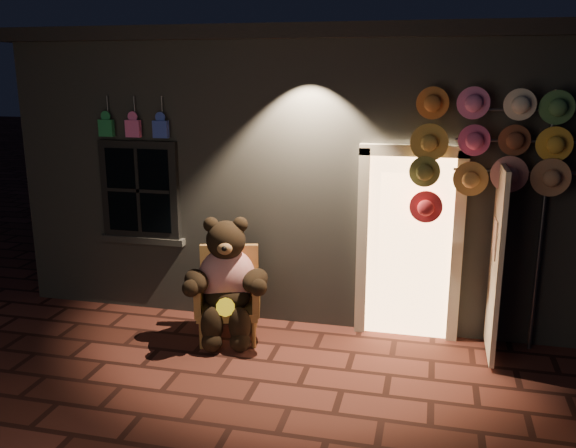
% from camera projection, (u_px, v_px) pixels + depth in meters
% --- Properties ---
extents(ground, '(60.00, 60.00, 0.00)m').
position_uv_depth(ground, '(258.00, 380.00, 6.00)').
color(ground, brown).
rests_on(ground, ground).
extents(shop_building, '(7.30, 5.95, 3.51)m').
position_uv_depth(shop_building, '(329.00, 153.00, 9.33)').
color(shop_building, slate).
rests_on(shop_building, ground).
extents(wicker_armchair, '(0.83, 0.79, 1.02)m').
position_uv_depth(wicker_armchair, '(229.00, 293.00, 6.92)').
color(wicker_armchair, '#9B653C').
rests_on(wicker_armchair, ground).
extents(teddy_bear, '(0.99, 0.89, 1.41)m').
position_uv_depth(teddy_bear, '(227.00, 281.00, 6.75)').
color(teddy_bear, '#AA121E').
rests_on(teddy_bear, ground).
extents(hat_rack, '(1.68, 0.22, 2.81)m').
position_uv_depth(hat_rack, '(488.00, 149.00, 6.19)').
color(hat_rack, '#59595E').
rests_on(hat_rack, ground).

